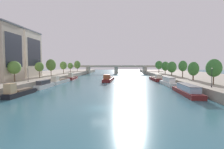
{
  "coord_description": "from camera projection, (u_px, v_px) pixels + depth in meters",
  "views": [
    {
      "loc": [
        3.59,
        -27.96,
        7.2
      ],
      "look_at": [
        0.0,
        41.51,
        3.06
      ],
      "focal_mm": 27.73,
      "sensor_mm": 36.0,
      "label": 1
    }
  ],
  "objects": [
    {
      "name": "tree_right_nearest",
      "position": [
        159.0,
        65.0,
        103.69
      ],
      "size": [
        4.42,
        4.42,
        7.17
      ],
      "color": "brown",
      "rests_on": "quay_right"
    },
    {
      "name": "quay_right",
      "position": [
        198.0,
        77.0,
        81.21
      ],
      "size": [
        36.0,
        170.0,
        2.07
      ],
      "primitive_type": "cube",
      "color": "gray",
      "rests_on": "ground"
    },
    {
      "name": "moored_boat_left_upstream",
      "position": [
        60.0,
        81.0,
        65.35
      ],
      "size": [
        2.96,
        14.73,
        3.03
      ],
      "color": "silver",
      "rests_on": "ground"
    },
    {
      "name": "moored_boat_right_second",
      "position": [
        187.0,
        90.0,
        41.03
      ],
      "size": [
        3.57,
        15.94,
        2.45
      ],
      "color": "maroon",
      "rests_on": "ground"
    },
    {
      "name": "tree_left_midway",
      "position": [
        63.0,
        65.0,
        91.43
      ],
      "size": [
        3.66,
        3.66,
        6.58
      ],
      "color": "brown",
      "rests_on": "quay_left"
    },
    {
      "name": "tree_right_past_mid",
      "position": [
        172.0,
        67.0,
        79.37
      ],
      "size": [
        4.17,
        4.17,
        6.39
      ],
      "color": "brown",
      "rests_on": "quay_right"
    },
    {
      "name": "barge_midriver",
      "position": [
        108.0,
        79.0,
        74.97
      ],
      "size": [
        4.26,
        18.67,
        3.07
      ],
      "color": "maroon",
      "rests_on": "ground"
    },
    {
      "name": "tree_left_distant",
      "position": [
        51.0,
        65.0,
        77.09
      ],
      "size": [
        4.29,
        4.29,
        7.38
      ],
      "color": "brown",
      "rests_on": "quay_left"
    },
    {
      "name": "tree_left_past_mid",
      "position": [
        14.0,
        68.0,
        50.38
      ],
      "size": [
        3.73,
        3.73,
        6.06
      ],
      "color": "brown",
      "rests_on": "quay_left"
    },
    {
      "name": "building_left_far_end",
      "position": [
        22.0,
        54.0,
        69.86
      ],
      "size": [
        10.62,
        13.17,
        18.41
      ],
      "color": "beige",
      "rests_on": "quay_left"
    },
    {
      "name": "moored_boat_left_midway",
      "position": [
        73.0,
        77.0,
        81.99
      ],
      "size": [
        2.6,
        12.29,
        3.38
      ],
      "color": "maroon",
      "rests_on": "ground"
    },
    {
      "name": "moored_boat_right_end",
      "position": [
        156.0,
        78.0,
        76.62
      ],
      "size": [
        3.59,
        15.03,
        3.09
      ],
      "color": "maroon",
      "rests_on": "ground"
    },
    {
      "name": "quay_left",
      "position": [
        33.0,
        77.0,
        85.3
      ],
      "size": [
        36.0,
        170.0,
        2.07
      ],
      "primitive_type": "cube",
      "color": "gray",
      "rests_on": "ground"
    },
    {
      "name": "bridge_far",
      "position": [
        116.0,
        68.0,
        132.19
      ],
      "size": [
        67.39,
        4.4,
        6.37
      ],
      "color": "#ADA899",
      "rests_on": "ground"
    },
    {
      "name": "tree_right_far",
      "position": [
        183.0,
        66.0,
        66.28
      ],
      "size": [
        3.23,
        3.23,
        6.52
      ],
      "color": "brown",
      "rests_on": "quay_right"
    },
    {
      "name": "tree_right_by_lamp",
      "position": [
        165.0,
        66.0,
        92.79
      ],
      "size": [
        3.96,
        3.96,
        6.62
      ],
      "color": "brown",
      "rests_on": "quay_right"
    },
    {
      "name": "lamppost_right_bank",
      "position": [
        212.0,
        77.0,
        38.32
      ],
      "size": [
        0.28,
        0.28,
        4.37
      ],
      "color": "black",
      "rests_on": "quay_right"
    },
    {
      "name": "wake_behind_barge",
      "position": [
        111.0,
        84.0,
        62.53
      ],
      "size": [
        5.59,
        6.03,
        0.03
      ],
      "color": "#A5D1DB",
      "rests_on": "ground"
    },
    {
      "name": "ground_plane",
      "position": [
        99.0,
        108.0,
        28.49
      ],
      "size": [
        400.0,
        400.0,
        0.0
      ],
      "primitive_type": "plane",
      "color": "#336675"
    },
    {
      "name": "tree_right_second",
      "position": [
        193.0,
        69.0,
        55.57
      ],
      "size": [
        3.43,
        3.43,
        5.91
      ],
      "color": "brown",
      "rests_on": "quay_right"
    },
    {
      "name": "tree_left_far",
      "position": [
        77.0,
        65.0,
        119.58
      ],
      "size": [
        4.36,
        4.36,
        7.56
      ],
      "color": "brown",
      "rests_on": "quay_left"
    },
    {
      "name": "moored_boat_right_near",
      "position": [
        168.0,
        82.0,
        59.06
      ],
      "size": [
        2.52,
        14.35,
        2.88
      ],
      "color": "silver",
      "rests_on": "ground"
    },
    {
      "name": "tree_left_nearest",
      "position": [
        70.0,
        66.0,
        105.85
      ],
      "size": [
        3.33,
        3.33,
        6.04
      ],
      "color": "brown",
      "rests_on": "quay_left"
    },
    {
      "name": "moored_boat_left_end",
      "position": [
        19.0,
        92.0,
        39.24
      ],
      "size": [
        2.29,
        11.34,
        3.2
      ],
      "color": "black",
      "rests_on": "ground"
    },
    {
      "name": "moored_boat_left_far",
      "position": [
        44.0,
        85.0,
        51.92
      ],
      "size": [
        2.29,
        10.3,
        2.47
      ],
      "color": "silver",
      "rests_on": "ground"
    },
    {
      "name": "tree_left_end_of_row",
      "position": [
        39.0,
        67.0,
        64.5
      ],
      "size": [
        3.25,
        3.25,
        5.9
      ],
      "color": "brown",
      "rests_on": "quay_left"
    },
    {
      "name": "tree_right_distant",
      "position": [
        214.0,
        68.0,
        43.41
      ],
      "size": [
        3.75,
        3.75,
        6.46
      ],
      "color": "brown",
      "rests_on": "quay_right"
    },
    {
      "name": "lamppost_left_bank",
      "position": [
        28.0,
        74.0,
        50.43
      ],
      "size": [
        0.28,
        0.28,
        4.14
      ],
      "color": "black",
      "rests_on": "quay_left"
    }
  ]
}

